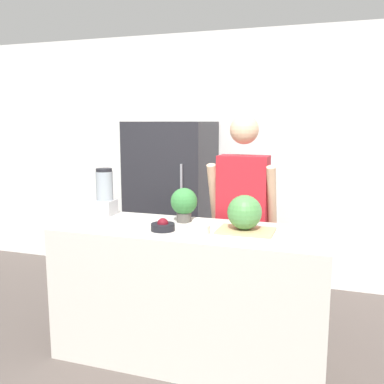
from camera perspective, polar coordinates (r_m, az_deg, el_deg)
name	(u,v)px	position (r m, az deg, el deg)	size (l,w,h in m)	color
ground_plane	(173,383)	(3.06, -2.50, -24.10)	(14.00, 14.00, 0.00)	#564C47
wall_back	(242,159)	(4.52, 6.62, 4.40)	(8.00, 0.06, 2.60)	white
counter_island	(190,294)	(3.12, -0.21, -13.39)	(1.88, 0.70, 0.96)	beige
refrigerator	(172,205)	(4.37, -2.64, -1.76)	(0.78, 0.74, 1.69)	#232328
person	(243,221)	(3.46, 6.75, -3.81)	(0.53, 0.27, 1.74)	#333338
cutting_board	(246,231)	(2.90, 7.19, -5.15)	(0.37, 0.27, 0.01)	tan
watermelon	(245,212)	(2.89, 7.02, -2.70)	(0.23, 0.23, 0.23)	#4C8C47
bowl_cherries	(163,226)	(2.91, -3.91, -4.56)	(0.16, 0.16, 0.09)	black
bowl_cream	(198,227)	(2.83, 0.80, -4.73)	(0.16, 0.16, 0.11)	beige
blender	(105,193)	(3.43, -11.56, -0.19)	(0.15, 0.15, 0.37)	#B7B7BC
potted_plant	(184,203)	(3.13, -1.07, -1.46)	(0.20, 0.20, 0.25)	#514C47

